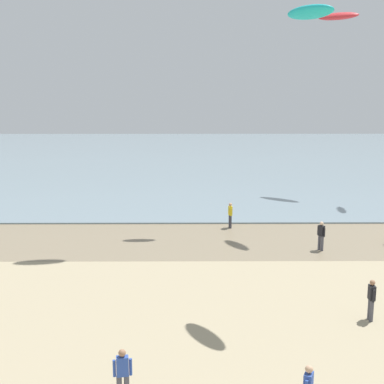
% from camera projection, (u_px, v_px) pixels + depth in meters
% --- Properties ---
extents(wet_sand_strip, '(120.00, 7.90, 0.01)m').
position_uv_depth(wet_sand_strip, '(184.00, 240.00, 32.37)').
color(wet_sand_strip, '#84755B').
rests_on(wet_sand_strip, ground).
extents(sea, '(160.00, 70.00, 0.10)m').
position_uv_depth(sea, '(186.00, 157.00, 70.56)').
color(sea, gray).
rests_on(sea, ground).
extents(person_nearest_camera, '(0.56, 0.28, 1.71)m').
position_uv_depth(person_nearest_camera, '(123.00, 374.00, 15.58)').
color(person_nearest_camera, '#4C4C56').
rests_on(person_nearest_camera, ground).
extents(person_left_flank, '(0.22, 0.57, 1.71)m').
position_uv_depth(person_left_flank, '(371.00, 299.00, 21.13)').
color(person_left_flank, '#4C4C56').
rests_on(person_left_flank, ground).
extents(person_right_flank, '(0.38, 0.49, 1.71)m').
position_uv_depth(person_right_flank, '(321.00, 235.00, 30.23)').
color(person_right_flank, '#4C4C56').
rests_on(person_right_flank, ground).
extents(person_far_down_beach, '(0.26, 0.57, 1.71)m').
position_uv_depth(person_far_down_beach, '(230.00, 214.00, 35.11)').
color(person_far_down_beach, '#383842').
rests_on(person_far_down_beach, ground).
extents(kite_aloft_6, '(3.61, 3.11, 0.93)m').
position_uv_depth(kite_aloft_6, '(338.00, 16.00, 44.65)').
color(kite_aloft_6, red).
extents(kite_aloft_11, '(2.05, 2.65, 0.70)m').
position_uv_depth(kite_aloft_11, '(310.00, 12.00, 20.77)').
color(kite_aloft_11, '#19B2B7').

